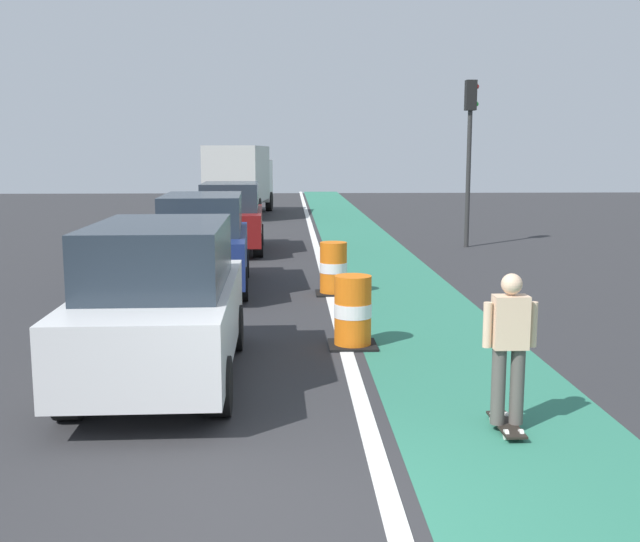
{
  "coord_description": "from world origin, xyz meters",
  "views": [
    {
      "loc": [
        0.08,
        -5.62,
        2.91
      ],
      "look_at": [
        0.54,
        5.93,
        1.1
      ],
      "focal_mm": 42.34,
      "sensor_mm": 36.0,
      "label": 1
    }
  ],
  "objects": [
    {
      "name": "traffic_barrel_mid",
      "position": [
        0.97,
        9.82,
        0.53
      ],
      "size": [
        0.73,
        0.73,
        1.09
      ],
      "color": "orange",
      "rests_on": "ground"
    },
    {
      "name": "delivery_truck_down_block",
      "position": [
        -2.22,
        30.05,
        1.85
      ],
      "size": [
        2.88,
        7.76,
        3.23
      ],
      "color": "beige",
      "rests_on": "ground"
    },
    {
      "name": "parked_suv_nearest",
      "position": [
        -1.57,
        3.93,
        1.04
      ],
      "size": [
        1.98,
        4.63,
        2.04
      ],
      "color": "silver",
      "rests_on": "ground"
    },
    {
      "name": "traffic_light_corner",
      "position": [
        5.61,
        17.65,
        3.5
      ],
      "size": [
        0.41,
        0.32,
        5.1
      ],
      "color": "#2D2D2D",
      "rests_on": "ground"
    },
    {
      "name": "lane_divider_stripe",
      "position": [
        0.9,
        12.0,
        0.01
      ],
      "size": [
        0.2,
        80.0,
        0.01
      ],
      "primitive_type": "cube",
      "color": "silver",
      "rests_on": "ground"
    },
    {
      "name": "bike_lane_strip",
      "position": [
        2.4,
        12.0,
        0.0
      ],
      "size": [
        2.5,
        80.0,
        0.01
      ],
      "primitive_type": "cube",
      "color": "#2D755B",
      "rests_on": "ground"
    },
    {
      "name": "skateboarder_on_lane",
      "position": [
        2.35,
        1.93,
        0.91
      ],
      "size": [
        0.57,
        0.8,
        1.69
      ],
      "color": "black",
      "rests_on": "ground"
    },
    {
      "name": "ground_plane",
      "position": [
        0.0,
        0.0,
        0.0
      ],
      "size": [
        100.0,
        100.0,
        0.0
      ],
      "primitive_type": "plane",
      "color": "#2D2D30"
    },
    {
      "name": "parked_suv_second",
      "position": [
        -1.79,
        10.54,
        1.04
      ],
      "size": [
        2.08,
        4.68,
        2.04
      ],
      "color": "navy",
      "rests_on": "ground"
    },
    {
      "name": "parked_suv_third",
      "position": [
        -1.69,
        16.93,
        1.04
      ],
      "size": [
        2.03,
        4.65,
        2.04
      ],
      "color": "maroon",
      "rests_on": "ground"
    },
    {
      "name": "traffic_barrel_front",
      "position": [
        1.02,
        5.52,
        0.53
      ],
      "size": [
        0.73,
        0.73,
        1.09
      ],
      "color": "orange",
      "rests_on": "ground"
    }
  ]
}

